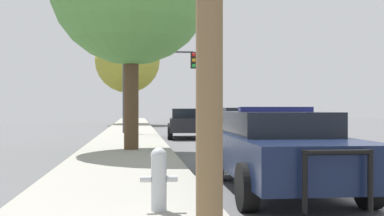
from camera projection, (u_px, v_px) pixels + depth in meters
name	position (u px, v px, depth m)	size (l,w,h in m)	color
sidewalk_left	(116.00, 194.00, 7.91)	(3.00, 110.00, 0.13)	#99968C
police_car	(279.00, 148.00, 8.54)	(2.13, 5.04, 1.51)	#141E3D
fire_hydrant	(159.00, 177.00, 6.35)	(0.50, 0.22, 0.84)	#B7BCC1
traffic_light	(155.00, 73.00, 26.05)	(4.00, 0.35, 4.56)	#424247
car_background_oncoming	(233.00, 117.00, 36.96)	(2.12, 4.74, 1.49)	#474C51
car_background_midblock	(187.00, 122.00, 23.54)	(2.09, 4.12, 1.45)	black
tree_sidewalk_far	(127.00, 61.00, 41.57)	(5.59, 5.59, 8.25)	brown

